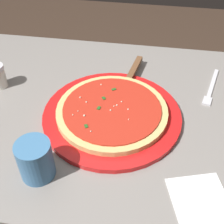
{
  "coord_description": "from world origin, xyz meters",
  "views": [
    {
      "loc": [
        -0.12,
        0.62,
        1.35
      ],
      "look_at": [
        -0.03,
        0.03,
        0.79
      ],
      "focal_mm": 48.81,
      "sensor_mm": 36.0,
      "label": 1
    }
  ],
  "objects": [
    {
      "name": "restaurant_table",
      "position": [
        0.0,
        0.0,
        0.61
      ],
      "size": [
        0.98,
        0.73,
        0.77
      ],
      "color": "black",
      "rests_on": "ground_plane"
    },
    {
      "name": "pizza",
      "position": [
        -0.03,
        0.03,
        0.79
      ],
      "size": [
        0.3,
        0.3,
        0.02
      ],
      "color": "#DBB26B",
      "rests_on": "serving_plate"
    },
    {
      "name": "fork",
      "position": [
        -0.31,
        -0.14,
        0.77
      ],
      "size": [
        0.06,
        0.18,
        0.0
      ],
      "color": "silver",
      "rests_on": "restaurant_table"
    },
    {
      "name": "serving_plate",
      "position": [
        -0.03,
        0.03,
        0.77
      ],
      "size": [
        0.38,
        0.38,
        0.01
      ],
      "primitive_type": "cylinder",
      "color": "red",
      "rests_on": "restaurant_table"
    },
    {
      "name": "pizza_server",
      "position": [
        -0.06,
        -0.14,
        0.79
      ],
      "size": [
        0.09,
        0.22,
        0.01
      ],
      "color": "silver",
      "rests_on": "serving_plate"
    },
    {
      "name": "cup_tall_drink",
      "position": [
        0.11,
        0.24,
        0.81
      ],
      "size": [
        0.08,
        0.08,
        0.1
      ],
      "primitive_type": "cylinder",
      "color": "teal",
      "rests_on": "restaurant_table"
    },
    {
      "name": "napkin_folded_right",
      "position": [
        -0.26,
        0.26,
        0.77
      ],
      "size": [
        0.16,
        0.18,
        0.0
      ],
      "primitive_type": "cube",
      "rotation": [
        0.0,
        0.0,
        0.3
      ],
      "color": "white",
      "rests_on": "restaurant_table"
    }
  ]
}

